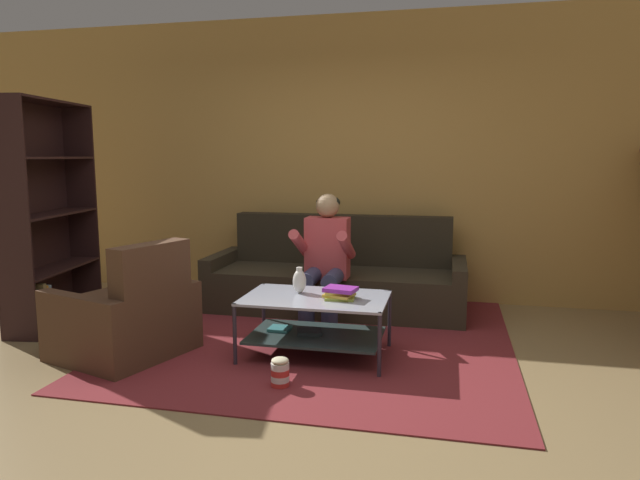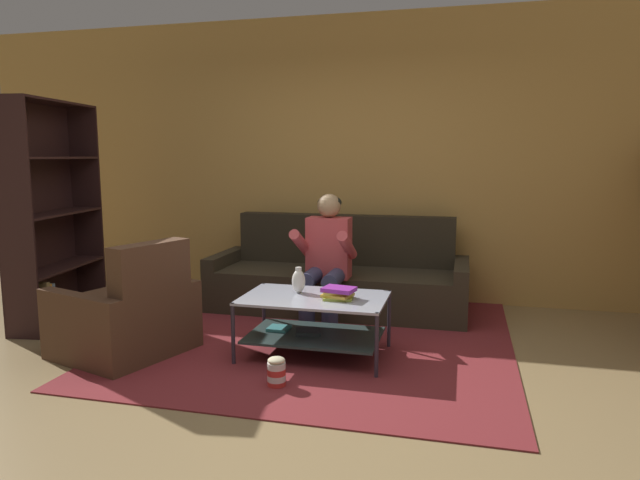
{
  "view_description": "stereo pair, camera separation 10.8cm",
  "coord_description": "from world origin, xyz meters",
  "px_view_note": "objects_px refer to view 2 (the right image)",
  "views": [
    {
      "loc": [
        1.12,
        -3.47,
        1.48
      ],
      "look_at": [
        0.12,
        0.93,
        0.82
      ],
      "focal_mm": 32.0,
      "sensor_mm": 36.0,
      "label": 1
    },
    {
      "loc": [
        1.23,
        -3.44,
        1.48
      ],
      "look_at": [
        0.12,
        0.93,
        0.82
      ],
      "focal_mm": 32.0,
      "sensor_mm": 36.0,
      "label": 2
    }
  ],
  "objects_px": {
    "book_stack": "(338,293)",
    "armchair": "(127,317)",
    "couch": "(339,280)",
    "popcorn_tub": "(277,372)",
    "person_seated_center": "(326,255)",
    "coffee_table": "(313,316)",
    "vase": "(299,281)",
    "bookshelf": "(46,229)"
  },
  "relations": [
    {
      "from": "book_stack",
      "to": "armchair",
      "type": "relative_size",
      "value": 0.24
    },
    {
      "from": "couch",
      "to": "popcorn_tub",
      "type": "xyz_separation_m",
      "value": [
        0.02,
        -1.96,
        -0.19
      ]
    },
    {
      "from": "armchair",
      "to": "person_seated_center",
      "type": "bearing_deg",
      "value": 41.3
    },
    {
      "from": "coffee_table",
      "to": "vase",
      "type": "height_order",
      "value": "vase"
    },
    {
      "from": "bookshelf",
      "to": "popcorn_tub",
      "type": "xyz_separation_m",
      "value": [
        2.43,
        -0.9,
        -0.74
      ]
    },
    {
      "from": "book_stack",
      "to": "popcorn_tub",
      "type": "distance_m",
      "value": 0.77
    },
    {
      "from": "vase",
      "to": "popcorn_tub",
      "type": "distance_m",
      "value": 0.84
    },
    {
      "from": "book_stack",
      "to": "bookshelf",
      "type": "xyz_separation_m",
      "value": [
        -2.71,
        0.3,
        0.35
      ]
    },
    {
      "from": "person_seated_center",
      "to": "coffee_table",
      "type": "bearing_deg",
      "value": -82.87
    },
    {
      "from": "person_seated_center",
      "to": "popcorn_tub",
      "type": "height_order",
      "value": "person_seated_center"
    },
    {
      "from": "bookshelf",
      "to": "popcorn_tub",
      "type": "height_order",
      "value": "bookshelf"
    },
    {
      "from": "armchair",
      "to": "popcorn_tub",
      "type": "bearing_deg",
      "value": -14.05
    },
    {
      "from": "couch",
      "to": "coffee_table",
      "type": "distance_m",
      "value": 1.35
    },
    {
      "from": "person_seated_center",
      "to": "armchair",
      "type": "xyz_separation_m",
      "value": [
        -1.27,
        -1.12,
        -0.34
      ]
    },
    {
      "from": "coffee_table",
      "to": "armchair",
      "type": "xyz_separation_m",
      "value": [
        -1.37,
        -0.3,
        -0.02
      ]
    },
    {
      "from": "vase",
      "to": "armchair",
      "type": "xyz_separation_m",
      "value": [
        -1.23,
        -0.39,
        -0.27
      ]
    },
    {
      "from": "coffee_table",
      "to": "vase",
      "type": "xyz_separation_m",
      "value": [
        -0.14,
        0.09,
        0.24
      ]
    },
    {
      "from": "person_seated_center",
      "to": "book_stack",
      "type": "xyz_separation_m",
      "value": [
        0.3,
        -0.84,
        -0.12
      ]
    },
    {
      "from": "couch",
      "to": "popcorn_tub",
      "type": "height_order",
      "value": "couch"
    },
    {
      "from": "popcorn_tub",
      "to": "book_stack",
      "type": "bearing_deg",
      "value": 65.12
    },
    {
      "from": "vase",
      "to": "book_stack",
      "type": "relative_size",
      "value": 0.78
    },
    {
      "from": "person_seated_center",
      "to": "book_stack",
      "type": "height_order",
      "value": "person_seated_center"
    },
    {
      "from": "vase",
      "to": "couch",
      "type": "bearing_deg",
      "value": 88.27
    },
    {
      "from": "armchair",
      "to": "couch",
      "type": "bearing_deg",
      "value": 52.24
    },
    {
      "from": "book_stack",
      "to": "bookshelf",
      "type": "bearing_deg",
      "value": 173.67
    },
    {
      "from": "popcorn_tub",
      "to": "bookshelf",
      "type": "bearing_deg",
      "value": 159.79
    },
    {
      "from": "coffee_table",
      "to": "armchair",
      "type": "distance_m",
      "value": 1.4
    },
    {
      "from": "coffee_table",
      "to": "armchair",
      "type": "height_order",
      "value": "armchair"
    },
    {
      "from": "person_seated_center",
      "to": "vase",
      "type": "height_order",
      "value": "person_seated_center"
    },
    {
      "from": "armchair",
      "to": "coffee_table",
      "type": "bearing_deg",
      "value": 12.22
    },
    {
      "from": "book_stack",
      "to": "armchair",
      "type": "height_order",
      "value": "armchair"
    },
    {
      "from": "person_seated_center",
      "to": "coffee_table",
      "type": "distance_m",
      "value": 0.88
    },
    {
      "from": "book_stack",
      "to": "popcorn_tub",
      "type": "bearing_deg",
      "value": -114.88
    },
    {
      "from": "vase",
      "to": "book_stack",
      "type": "xyz_separation_m",
      "value": [
        0.33,
        -0.11,
        -0.05
      ]
    },
    {
      "from": "person_seated_center",
      "to": "popcorn_tub",
      "type": "distance_m",
      "value": 1.53
    },
    {
      "from": "armchair",
      "to": "bookshelf",
      "type": "bearing_deg",
      "value": 153.4
    },
    {
      "from": "coffee_table",
      "to": "armchair",
      "type": "relative_size",
      "value": 1.0
    },
    {
      "from": "couch",
      "to": "person_seated_center",
      "type": "height_order",
      "value": "person_seated_center"
    },
    {
      "from": "bookshelf",
      "to": "armchair",
      "type": "relative_size",
      "value": 1.85
    },
    {
      "from": "book_stack",
      "to": "armchair",
      "type": "bearing_deg",
      "value": -170.11
    },
    {
      "from": "vase",
      "to": "popcorn_tub",
      "type": "height_order",
      "value": "vase"
    },
    {
      "from": "couch",
      "to": "armchair",
      "type": "bearing_deg",
      "value": -127.76
    }
  ]
}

